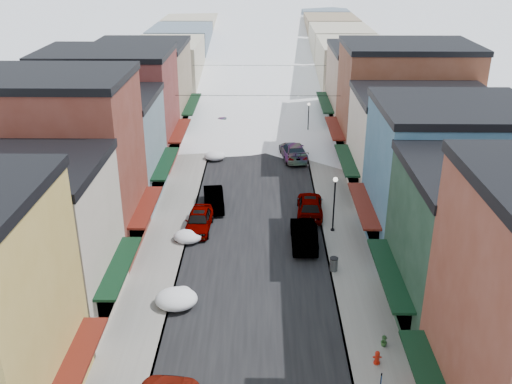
{
  "coord_description": "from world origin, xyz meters",
  "views": [
    {
      "loc": [
        0.54,
        -15.3,
        20.1
      ],
      "look_at": [
        0.0,
        25.26,
        2.27
      ],
      "focal_mm": 40.0,
      "sensor_mm": 36.0,
      "label": 1
    }
  ],
  "objects_px": {
    "car_green_sedan": "(304,234)",
    "streetlamp_near": "(334,197)",
    "fire_hydrant": "(377,358)",
    "trash_can": "(334,264)",
    "car_silver_sedan": "(199,220)",
    "car_dark_hatch": "(214,199)"
  },
  "relations": [
    {
      "from": "car_green_sedan",
      "to": "streetlamp_near",
      "type": "relative_size",
      "value": 1.17
    },
    {
      "from": "fire_hydrant",
      "to": "trash_can",
      "type": "relative_size",
      "value": 0.8
    },
    {
      "from": "streetlamp_near",
      "to": "fire_hydrant",
      "type": "bearing_deg",
      "value": -87.47
    },
    {
      "from": "fire_hydrant",
      "to": "streetlamp_near",
      "type": "relative_size",
      "value": 0.18
    },
    {
      "from": "car_green_sedan",
      "to": "car_silver_sedan",
      "type": "bearing_deg",
      "value": -16.0
    },
    {
      "from": "car_silver_sedan",
      "to": "trash_can",
      "type": "bearing_deg",
      "value": -30.36
    },
    {
      "from": "car_silver_sedan",
      "to": "car_green_sedan",
      "type": "bearing_deg",
      "value": -14.05
    },
    {
      "from": "car_silver_sedan",
      "to": "streetlamp_near",
      "type": "height_order",
      "value": "streetlamp_near"
    },
    {
      "from": "car_silver_sedan",
      "to": "car_green_sedan",
      "type": "relative_size",
      "value": 0.91
    },
    {
      "from": "streetlamp_near",
      "to": "car_silver_sedan",
      "type": "bearing_deg",
      "value": 178.41
    },
    {
      "from": "streetlamp_near",
      "to": "car_dark_hatch",
      "type": "bearing_deg",
      "value": 155.28
    },
    {
      "from": "fire_hydrant",
      "to": "streetlamp_near",
      "type": "xyz_separation_m",
      "value": [
        -0.65,
        14.81,
        2.38
      ]
    },
    {
      "from": "car_dark_hatch",
      "to": "streetlamp_near",
      "type": "distance_m",
      "value": 10.47
    },
    {
      "from": "car_dark_hatch",
      "to": "car_green_sedan",
      "type": "relative_size",
      "value": 0.88
    },
    {
      "from": "car_green_sedan",
      "to": "fire_hydrant",
      "type": "xyz_separation_m",
      "value": [
        2.96,
        -12.87,
        -0.34
      ]
    },
    {
      "from": "car_silver_sedan",
      "to": "fire_hydrant",
      "type": "distance_m",
      "value": 18.54
    },
    {
      "from": "car_green_sedan",
      "to": "fire_hydrant",
      "type": "relative_size",
      "value": 6.69
    },
    {
      "from": "car_dark_hatch",
      "to": "trash_can",
      "type": "xyz_separation_m",
      "value": [
        8.74,
        -10.02,
        -0.1
      ]
    },
    {
      "from": "car_green_sedan",
      "to": "car_dark_hatch",
      "type": "bearing_deg",
      "value": -41.74
    },
    {
      "from": "car_green_sedan",
      "to": "streetlamp_near",
      "type": "bearing_deg",
      "value": -139.87
    },
    {
      "from": "car_silver_sedan",
      "to": "car_green_sedan",
      "type": "xyz_separation_m",
      "value": [
        7.8,
        -2.23,
        0.05
      ]
    },
    {
      "from": "car_dark_hatch",
      "to": "streetlamp_near",
      "type": "xyz_separation_m",
      "value": [
        9.31,
        -4.28,
        2.14
      ]
    }
  ]
}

